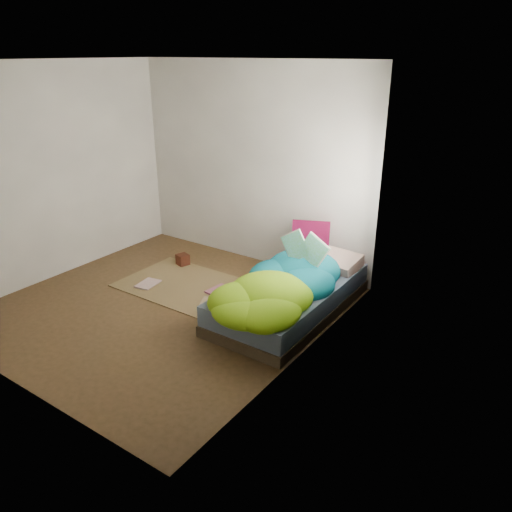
{
  "coord_description": "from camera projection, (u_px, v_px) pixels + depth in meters",
  "views": [
    {
      "loc": [
        3.68,
        -3.53,
        2.68
      ],
      "look_at": [
        0.75,
        0.75,
        0.54
      ],
      "focal_mm": 35.0,
      "sensor_mm": 36.0,
      "label": 1
    }
  ],
  "objects": [
    {
      "name": "open_book",
      "position": [
        304.0,
        240.0,
        5.3
      ],
      "size": [
        0.48,
        0.12,
        0.29
      ],
      "primitive_type": null,
      "rotation": [
        0.0,
        0.0,
        -0.03
      ],
      "color": "#33822A",
      "rests_on": "duvet"
    },
    {
      "name": "pillow_floral",
      "position": [
        332.0,
        261.0,
        5.82
      ],
      "size": [
        0.65,
        0.44,
        0.14
      ],
      "primitive_type": "cube",
      "rotation": [
        0.0,
        0.0,
        -0.08
      ],
      "color": "beige",
      "rests_on": "bed"
    },
    {
      "name": "ground",
      "position": [
        164.0,
        307.0,
        5.64
      ],
      "size": [
        3.5,
        3.5,
        0.0
      ],
      "primitive_type": "cube",
      "color": "#423119",
      "rests_on": "ground"
    },
    {
      "name": "wooden_box",
      "position": [
        183.0,
        259.0,
        6.7
      ],
      "size": [
        0.18,
        0.18,
        0.14
      ],
      "primitive_type": "cube",
      "rotation": [
        0.0,
        0.0,
        -0.3
      ],
      "color": "#340D0B",
      "rests_on": "rug"
    },
    {
      "name": "duvet",
      "position": [
        280.0,
        276.0,
        5.19
      ],
      "size": [
        0.96,
        1.84,
        0.34
      ],
      "primitive_type": null,
      "color": "#07666F",
      "rests_on": "bed"
    },
    {
      "name": "pillow_magenta",
      "position": [
        311.0,
        239.0,
        6.05
      ],
      "size": [
        0.47,
        0.31,
        0.45
      ],
      "primitive_type": "cube",
      "rotation": [
        0.0,
        0.0,
        0.41
      ],
      "color": "#46041A",
      "rests_on": "bed"
    },
    {
      "name": "floor_book_a",
      "position": [
        141.0,
        282.0,
        6.18
      ],
      "size": [
        0.26,
        0.32,
        0.02
      ],
      "primitive_type": "imported",
      "rotation": [
        0.0,
        0.0,
        0.15
      ],
      "color": "beige",
      "rests_on": "rug"
    },
    {
      "name": "room_walls",
      "position": [
        154.0,
        164.0,
        5.02
      ],
      "size": [
        3.54,
        3.54,
        2.62
      ],
      "color": "#B9B6B0",
      "rests_on": "ground"
    },
    {
      "name": "floor_book_c",
      "position": [
        201.0,
        303.0,
        5.68
      ],
      "size": [
        0.31,
        0.35,
        0.02
      ],
      "primitive_type": "imported",
      "rotation": [
        0.0,
        0.0,
        0.41
      ],
      "color": "tan",
      "rests_on": "rug"
    },
    {
      "name": "bed",
      "position": [
        290.0,
        297.0,
        5.49
      ],
      "size": [
        1.0,
        2.0,
        0.34
      ],
      "color": "#3A2C1F",
      "rests_on": "ground"
    },
    {
      "name": "floor_book_b",
      "position": [
        213.0,
        288.0,
        6.03
      ],
      "size": [
        0.25,
        0.31,
        0.03
      ],
      "primitive_type": "imported",
      "rotation": [
        0.0,
        0.0,
        -0.11
      ],
      "color": "#B66986",
      "rests_on": "rug"
    },
    {
      "name": "rug",
      "position": [
        187.0,
        286.0,
        6.13
      ],
      "size": [
        1.6,
        1.1,
        0.01
      ],
      "primitive_type": "cube",
      "color": "brown",
      "rests_on": "ground"
    }
  ]
}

